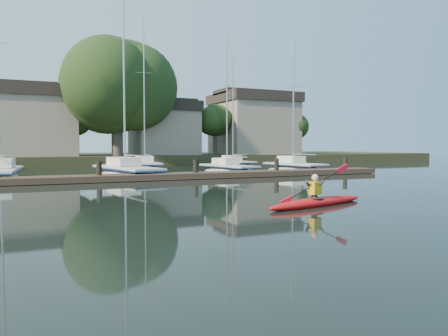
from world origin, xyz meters
name	(u,v)px	position (x,y,z in m)	size (l,w,h in m)	color
ground	(263,212)	(0.00, 0.00, 0.00)	(160.00, 160.00, 0.00)	black
kayak	(317,200)	(2.44, 0.44, 0.19)	(4.87, 1.92, 1.56)	red
dock	(150,177)	(0.00, 14.00, 0.20)	(34.00, 2.00, 1.80)	#402F24
sailboat_1	(0,182)	(-8.39, 18.74, -0.20)	(2.90, 9.16, 14.75)	silver
sailboat_2	(127,179)	(-0.59, 17.96, -0.20)	(3.94, 9.90, 15.99)	silver
sailboat_3	(228,174)	(7.66, 19.08, -0.18)	(3.01, 7.56, 11.85)	silver
sailboat_4	(294,173)	(13.42, 18.45, -0.20)	(3.13, 7.42, 12.22)	silver
sailboat_6	(145,170)	(3.16, 27.66, -0.17)	(2.92, 9.63, 15.07)	silver
sailboat_7	(234,168)	(12.13, 27.39, -0.17)	(2.31, 7.39, 11.76)	silver
shore	(105,136)	(1.61, 40.29, 3.23)	(90.00, 25.25, 12.75)	#28341A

